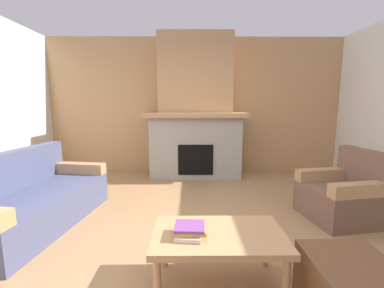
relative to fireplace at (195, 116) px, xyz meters
The scene contains 8 objects.
ground 2.87m from the fireplace, 90.00° to the right, with size 9.00×9.00×0.00m, color #9E754C.
wall_back_wood_panel 0.42m from the fireplace, 90.00° to the left, with size 6.00×0.12×2.70m, color tan.
fireplace is the anchor object (origin of this frame).
couch 3.02m from the fireplace, 131.58° to the right, with size 1.08×1.90×0.85m.
armchair 2.82m from the fireplace, 48.77° to the right, with size 0.88×0.88×0.85m.
coffee_table 3.27m from the fireplace, 87.89° to the right, with size 1.00×0.60×0.43m.
ottoman 3.73m from the fireplace, 74.86° to the right, with size 0.52×0.52×0.40m, color brown.
book_stack_near_edge 3.30m from the fireplace, 91.82° to the right, with size 0.23×0.23×0.08m.
Camera 1 is at (-0.10, -2.37, 1.40)m, focal length 24.11 mm.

